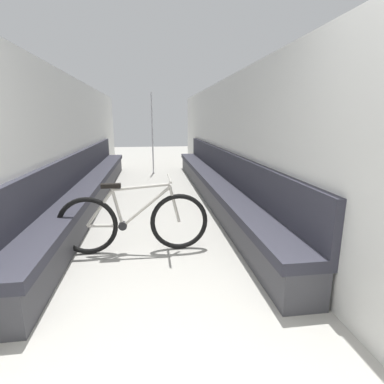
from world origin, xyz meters
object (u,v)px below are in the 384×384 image
(bench_seat_row_right, at_px, (214,182))
(bicycle, at_px, (134,222))
(grab_pole_near, at_px, (152,135))
(bench_seat_row_left, at_px, (91,185))

(bench_seat_row_right, bearing_deg, bicycle, -121.60)
(bicycle, distance_m, grab_pole_near, 4.96)
(bench_seat_row_left, relative_size, grab_pole_near, 3.33)
(bench_seat_row_left, relative_size, bicycle, 4.33)
(bench_seat_row_left, xyz_separation_m, bicycle, (0.86, -2.18, 0.05))
(bench_seat_row_left, xyz_separation_m, grab_pole_near, (1.12, 2.73, 0.72))
(bench_seat_row_right, bearing_deg, grab_pole_near, 111.59)
(bicycle, bearing_deg, grab_pole_near, 70.68)
(bench_seat_row_right, xyz_separation_m, grab_pole_near, (-1.08, 2.73, 0.72))
(bicycle, xyz_separation_m, grab_pole_near, (0.26, 4.90, 0.68))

